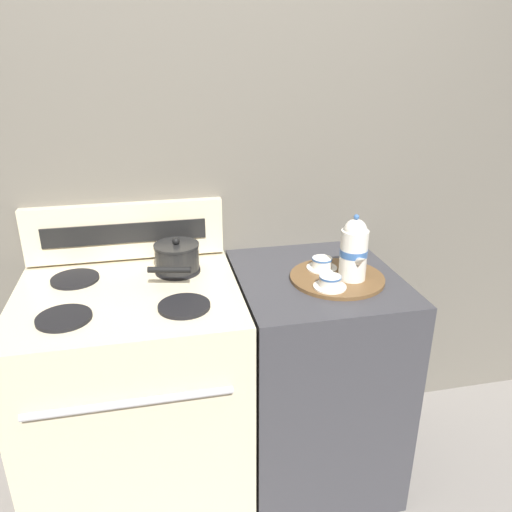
% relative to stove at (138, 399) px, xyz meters
% --- Properties ---
extents(ground_plane, '(6.00, 6.00, 0.00)m').
position_rel_stove_xyz_m(ground_plane, '(0.31, 0.00, -0.46)').
color(ground_plane, gray).
extents(wall_back, '(6.00, 0.05, 2.20)m').
position_rel_stove_xyz_m(wall_back, '(0.31, 0.36, 0.64)').
color(wall_back, '#666056').
rests_on(wall_back, ground).
extents(stove, '(0.79, 0.69, 0.93)m').
position_rel_stove_xyz_m(stove, '(0.00, 0.00, 0.00)').
color(stove, beige).
rests_on(stove, ground).
extents(control_panel, '(0.77, 0.05, 0.22)m').
position_rel_stove_xyz_m(control_panel, '(0.00, 0.31, 0.58)').
color(control_panel, beige).
rests_on(control_panel, stove).
extents(side_counter, '(0.60, 0.66, 0.91)m').
position_rel_stove_xyz_m(side_counter, '(0.71, 0.00, -0.00)').
color(side_counter, '#38383D').
rests_on(side_counter, ground).
extents(saucepan, '(0.20, 0.27, 0.13)m').
position_rel_stove_xyz_m(saucepan, '(0.19, 0.15, 0.52)').
color(saucepan, black).
rests_on(saucepan, stove).
extents(serving_tray, '(0.35, 0.35, 0.01)m').
position_rel_stove_xyz_m(serving_tray, '(0.76, -0.05, 0.46)').
color(serving_tray, brown).
rests_on(serving_tray, side_counter).
extents(teapot, '(0.10, 0.16, 0.25)m').
position_rel_stove_xyz_m(teapot, '(0.81, -0.08, 0.58)').
color(teapot, white).
rests_on(teapot, serving_tray).
extents(teacup_left, '(0.12, 0.12, 0.04)m').
position_rel_stove_xyz_m(teacup_left, '(0.73, 0.03, 0.49)').
color(teacup_left, white).
rests_on(teacup_left, serving_tray).
extents(teacup_right, '(0.12, 0.12, 0.04)m').
position_rel_stove_xyz_m(teacup_right, '(0.70, -0.13, 0.49)').
color(teacup_right, white).
rests_on(teacup_right, serving_tray).
extents(creamer_jug, '(0.07, 0.07, 0.08)m').
position_rel_stove_xyz_m(creamer_jug, '(0.85, 0.05, 0.51)').
color(creamer_jug, white).
rests_on(creamer_jug, serving_tray).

